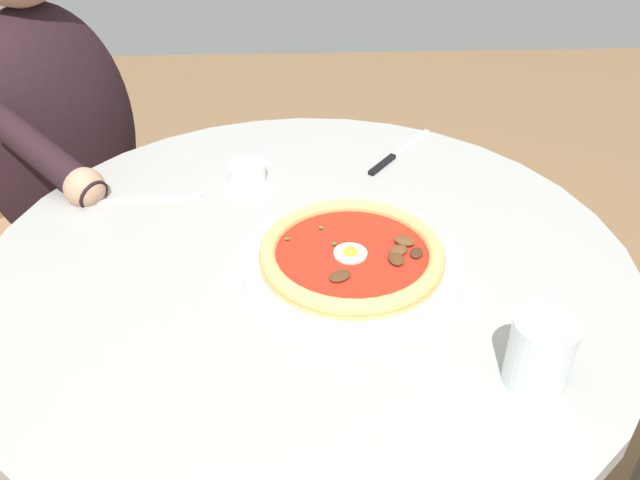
{
  "coord_description": "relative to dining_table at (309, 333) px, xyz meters",
  "views": [
    {
      "loc": [
        -0.02,
        -0.78,
        1.34
      ],
      "look_at": [
        0.02,
        0.01,
        0.77
      ],
      "focal_mm": 36.83,
      "sensor_mm": 36.0,
      "label": 1
    }
  ],
  "objects": [
    {
      "name": "steak_knife",
      "position": [
        0.17,
        0.3,
        0.16
      ],
      "size": [
        0.14,
        0.18,
        0.01
      ],
      "color": "silver",
      "rests_on": "dining_table"
    },
    {
      "name": "dining_table",
      "position": [
        0.0,
        0.0,
        0.0
      ],
      "size": [
        0.97,
        0.97,
        0.75
      ],
      "color": "#999993",
      "rests_on": "ground"
    },
    {
      "name": "ramekin_capers",
      "position": [
        -0.1,
        0.24,
        0.17
      ],
      "size": [
        0.06,
        0.06,
        0.03
      ],
      "color": "white",
      "rests_on": "dining_table"
    },
    {
      "name": "diner_person",
      "position": [
        -0.51,
        0.48,
        -0.08
      ],
      "size": [
        0.44,
        0.56,
        1.17
      ],
      "color": "#282833",
      "rests_on": "ground"
    },
    {
      "name": "fork_utensil",
      "position": [
        -0.27,
        0.17,
        0.16
      ],
      "size": [
        0.18,
        0.02,
        0.0
      ],
      "color": "#BCBCC1",
      "rests_on": "dining_table"
    },
    {
      "name": "cafe_chair_diner",
      "position": [
        -0.61,
        0.58,
        -0.1
      ],
      "size": [
        0.56,
        0.56,
        0.82
      ],
      "color": "#957050",
      "rests_on": "ground"
    },
    {
      "name": "water_glass",
      "position": [
        0.26,
        -0.25,
        0.19
      ],
      "size": [
        0.07,
        0.07,
        0.09
      ],
      "color": "silver",
      "rests_on": "dining_table"
    },
    {
      "name": "pizza_on_plate",
      "position": [
        0.06,
        -0.02,
        0.17
      ],
      "size": [
        0.33,
        0.33,
        0.03
      ],
      "color": "white",
      "rests_on": "dining_table"
    }
  ]
}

